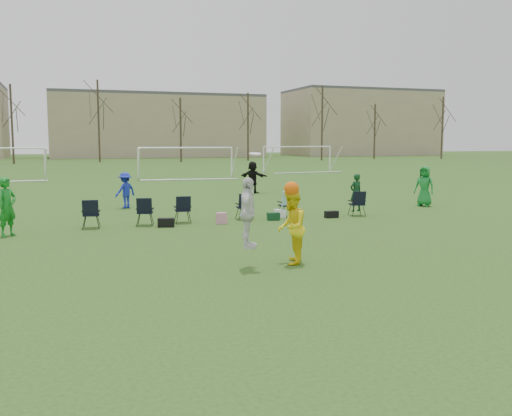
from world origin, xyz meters
name	(u,v)px	position (x,y,z in m)	size (l,w,h in m)	color
ground	(304,268)	(0.00, 0.00, 0.00)	(260.00, 260.00, 0.00)	#244B17
fielder_green_near	(7,207)	(-6.83, 6.97, 0.91)	(0.66, 0.44, 1.82)	#157A21
fielder_blue	(125,190)	(-2.61, 13.37, 0.78)	(1.01, 0.58, 1.56)	#1627A9
fielder_green_far	(424,186)	(10.16, 9.81, 0.90)	(0.88, 0.57, 1.80)	#157B2D
fielder_black	(253,177)	(4.94, 18.44, 0.89)	(1.66, 0.53, 1.79)	black
center_contest	(276,221)	(-0.54, 0.45, 1.05)	(1.98, 1.11, 2.65)	white
sideline_setup	(241,207)	(1.01, 8.06, 0.50)	(10.70, 1.66, 1.64)	#103B1B
goal_mid	(186,154)	(4.00, 32.00, 1.92)	(7.40, 0.63, 2.46)	white
goal_right	(298,152)	(16.00, 38.00, 1.92)	(7.35, 1.14, 2.46)	white
tree_line	(101,125)	(0.24, 69.85, 5.09)	(110.28, 3.28, 11.40)	#382B21
building_row	(128,124)	(6.73, 96.00, 5.99)	(126.00, 16.00, 13.00)	tan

